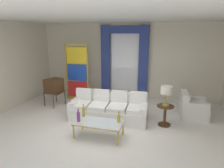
% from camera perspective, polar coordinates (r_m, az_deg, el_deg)
% --- Properties ---
extents(ground_plane, '(16.00, 16.00, 0.00)m').
position_cam_1_polar(ground_plane, '(5.81, -2.44, -12.23)').
color(ground_plane, white).
extents(wall_rear, '(8.00, 0.12, 3.00)m').
position_cam_1_polar(wall_rear, '(8.23, 4.25, 6.57)').
color(wall_rear, beige).
rests_on(wall_rear, ground).
extents(wall_left, '(0.12, 7.00, 3.00)m').
position_cam_1_polar(wall_left, '(7.76, -27.69, 4.53)').
color(wall_left, beige).
rests_on(wall_left, ground).
extents(ceiling_slab, '(8.00, 7.60, 0.04)m').
position_cam_1_polar(ceiling_slab, '(5.98, -0.20, 18.37)').
color(ceiling_slab, white).
extents(curtained_window, '(2.00, 0.17, 2.70)m').
position_cam_1_polar(curtained_window, '(8.06, 3.51, 8.15)').
color(curtained_window, white).
rests_on(curtained_window, ground).
extents(couch_white_long, '(2.39, 1.06, 0.86)m').
position_cam_1_polar(couch_white_long, '(6.28, -0.79, -7.07)').
color(couch_white_long, white).
rests_on(couch_white_long, ground).
extents(coffee_table, '(1.23, 0.61, 0.41)m').
position_cam_1_polar(coffee_table, '(5.18, -3.81, -11.07)').
color(coffee_table, silver).
rests_on(coffee_table, ground).
extents(bottle_blue_decanter, '(0.08, 0.08, 0.30)m').
position_cam_1_polar(bottle_blue_decanter, '(5.11, 1.93, -9.55)').
color(bottle_blue_decanter, gold).
rests_on(bottle_blue_decanter, coffee_table).
extents(bottle_crystal_tall, '(0.08, 0.08, 0.34)m').
position_cam_1_polar(bottle_crystal_tall, '(5.20, -9.50, -9.05)').
color(bottle_crystal_tall, '#753384').
rests_on(bottle_crystal_tall, coffee_table).
extents(bottle_amber_squat, '(0.07, 0.07, 0.35)m').
position_cam_1_polar(bottle_amber_squat, '(5.47, -8.11, -7.73)').
color(bottle_amber_squat, gold).
rests_on(bottle_amber_squat, coffee_table).
extents(vintage_tv, '(0.65, 0.71, 1.35)m').
position_cam_1_polar(vintage_tv, '(7.59, -16.18, -0.55)').
color(vintage_tv, '#472D19').
rests_on(vintage_tv, ground).
extents(armchair_white, '(0.86, 0.86, 0.80)m').
position_cam_1_polar(armchair_white, '(6.87, 21.74, -6.38)').
color(armchair_white, white).
rests_on(armchair_white, ground).
extents(stained_glass_divider, '(0.95, 0.05, 2.20)m').
position_cam_1_polar(stained_glass_divider, '(7.95, -9.90, 2.90)').
color(stained_glass_divider, gold).
rests_on(stained_glass_divider, ground).
extents(peacock_figurine, '(0.44, 0.60, 0.50)m').
position_cam_1_polar(peacock_figurine, '(7.69, -7.76, -3.87)').
color(peacock_figurine, beige).
rests_on(peacock_figurine, ground).
extents(round_side_table, '(0.48, 0.48, 0.59)m').
position_cam_1_polar(round_side_table, '(5.99, 14.81, -8.12)').
color(round_side_table, '#472D19').
rests_on(round_side_table, ground).
extents(table_lamp_brass, '(0.32, 0.32, 0.57)m').
position_cam_1_polar(table_lamp_brass, '(5.78, 15.22, -1.93)').
color(table_lamp_brass, '#B29338').
rests_on(table_lamp_brass, round_side_table).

